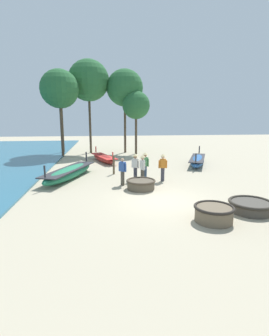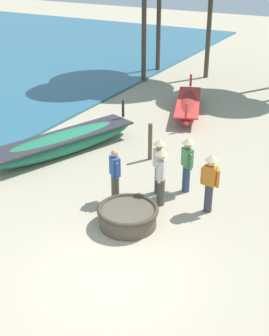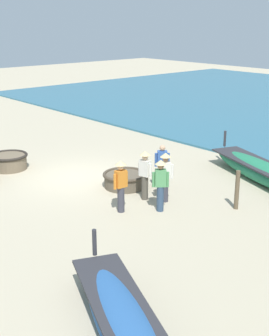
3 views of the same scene
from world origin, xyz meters
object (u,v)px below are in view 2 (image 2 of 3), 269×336
(long_boat_red_hull, at_px, (188,106))
(fisherman_hauling, at_px, (210,180))
(fisherman_standing_left, at_px, (115,174))
(fisherman_standing_right, at_px, (159,163))
(mooring_post_shoreline, at_px, (150,142))
(fisherman_with_hat, at_px, (187,162))
(fisherman_crouching, at_px, (161,174))
(coracle_nearest, at_px, (128,216))
(long_boat_green_hull, at_px, (64,142))

(long_boat_red_hull, xyz_separation_m, fisherman_hauling, (3.58, -7.15, 0.63))
(fisherman_standing_left, bearing_deg, fisherman_standing_right, 49.80)
(fisherman_standing_right, height_order, mooring_post_shoreline, fisherman_standing_right)
(fisherman_with_hat, height_order, fisherman_crouching, same)
(fisherman_crouching, xyz_separation_m, fisherman_standing_right, (-0.36, 0.59, 0.00))
(coracle_nearest, distance_m, fisherman_crouching, 1.53)
(fisherman_with_hat, xyz_separation_m, fisherman_standing_right, (-0.67, -0.46, 0.00))
(long_boat_red_hull, distance_m, fisherman_with_hat, 6.94)
(mooring_post_shoreline, bearing_deg, long_boat_green_hull, -161.47)
(long_boat_red_hull, relative_size, long_boat_green_hull, 0.79)
(coracle_nearest, relative_size, long_boat_green_hull, 0.27)
(mooring_post_shoreline, bearing_deg, coracle_nearest, -71.01)
(coracle_nearest, height_order, long_boat_red_hull, long_boat_red_hull)
(coracle_nearest, xyz_separation_m, fisherman_hauling, (1.56, 1.65, 0.67))
(long_boat_red_hull, bearing_deg, fisherman_standing_right, -74.13)
(long_boat_red_hull, distance_m, fisherman_crouching, 7.82)
(fisherman_with_hat, distance_m, fisherman_hauling, 1.22)
(coracle_nearest, xyz_separation_m, fisherman_standing_right, (-0.08, 1.94, 0.67))
(coracle_nearest, height_order, mooring_post_shoreline, mooring_post_shoreline)
(long_boat_green_hull, height_order, fisherman_standing_right, fisherman_standing_right)
(fisherman_crouching, bearing_deg, fisherman_hauling, 12.97)
(fisherman_hauling, height_order, mooring_post_shoreline, fisherman_hauling)
(long_boat_green_hull, xyz_separation_m, fisherman_crouching, (4.45, -1.57, 0.57))
(fisherman_hauling, height_order, fisherman_crouching, same)
(fisherman_standing_right, bearing_deg, fisherman_with_hat, 34.62)
(long_boat_green_hull, height_order, fisherman_with_hat, fisherman_with_hat)
(fisherman_hauling, bearing_deg, fisherman_standing_left, -163.94)
(fisherman_hauling, xyz_separation_m, fisherman_standing_right, (-1.63, 0.29, 0.00))
(fisherman_crouching, bearing_deg, long_boat_green_hull, 160.58)
(coracle_nearest, bearing_deg, fisherman_with_hat, 76.20)
(coracle_nearest, bearing_deg, fisherman_crouching, 78.42)
(fisherman_standing_left, xyz_separation_m, fisherman_standing_right, (0.85, 1.01, 0.12))
(long_boat_red_hull, relative_size, mooring_post_shoreline, 3.63)
(coracle_nearest, distance_m, mooring_post_shoreline, 4.11)
(fisherman_crouching, bearing_deg, mooring_post_shoreline, 122.56)
(long_boat_green_hull, relative_size, mooring_post_shoreline, 4.62)
(fisherman_standing_right, bearing_deg, mooring_post_shoreline, 122.93)
(fisherman_crouching, relative_size, fisherman_standing_left, 1.06)
(long_boat_green_hull, height_order, fisherman_hauling, fisherman_hauling)
(long_boat_green_hull, xyz_separation_m, fisherman_standing_left, (3.24, -1.99, 0.45))
(coracle_nearest, distance_m, long_boat_red_hull, 9.03)
(fisherman_crouching, distance_m, mooring_post_shoreline, 3.01)
(long_boat_green_hull, xyz_separation_m, fisherman_hauling, (5.73, -1.27, 0.57))
(fisherman_standing_left, bearing_deg, fisherman_hauling, 16.06)
(coracle_nearest, height_order, long_boat_green_hull, long_boat_green_hull)
(coracle_nearest, xyz_separation_m, fisherman_with_hat, (0.59, 2.40, 0.67))
(long_boat_red_hull, height_order, fisherman_with_hat, fisherman_with_hat)
(fisherman_with_hat, relative_size, fisherman_standing_right, 1.00)
(fisherman_standing_left, bearing_deg, mooring_post_shoreline, 97.81)
(coracle_nearest, height_order, fisherman_hauling, fisherman_hauling)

